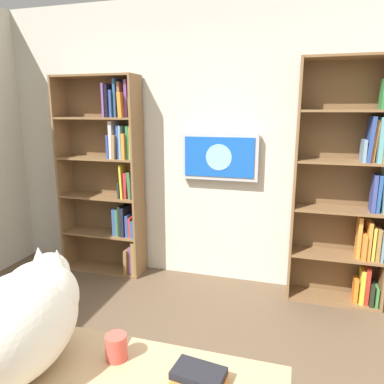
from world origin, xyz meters
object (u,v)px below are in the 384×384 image
at_px(coffee_mug, 116,347).
at_px(bookshelf_right, 111,176).
at_px(wall_mounted_tv, 220,157).
at_px(bookshelf_left, 354,187).
at_px(desk_book_stack, 199,377).
at_px(cat, 26,316).

bearing_deg(coffee_mug, bookshelf_right, -61.14).
bearing_deg(bookshelf_right, coffee_mug, 118.86).
bearing_deg(bookshelf_right, wall_mounted_tv, -175.64).
relative_size(bookshelf_left, wall_mounted_tv, 2.87).
bearing_deg(wall_mounted_tv, bookshelf_right, 4.36).
bearing_deg(desk_book_stack, wall_mounted_tv, -79.52).
height_order(cat, coffee_mug, cat).
bearing_deg(bookshelf_right, desk_book_stack, 124.56).
distance_m(bookshelf_right, coffee_mug, 2.52).
relative_size(wall_mounted_tv, desk_book_stack, 3.91).
height_order(bookshelf_left, cat, bookshelf_left).
relative_size(bookshelf_right, cat, 3.13).
bearing_deg(cat, bookshelf_right, -68.10).
xyz_separation_m(bookshelf_left, coffee_mug, (1.08, 2.20, -0.23)).
relative_size(bookshelf_left, bookshelf_right, 1.04).
bearing_deg(cat, wall_mounted_tv, -94.21).
relative_size(coffee_mug, desk_book_stack, 0.51).
relative_size(bookshelf_left, coffee_mug, 21.86).
distance_m(cat, desk_book_stack, 0.64).
relative_size(wall_mounted_tv, coffee_mug, 7.63).
distance_m(coffee_mug, desk_book_stack, 0.33).
bearing_deg(desk_book_stack, bookshelf_right, -55.44).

